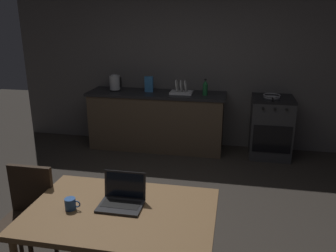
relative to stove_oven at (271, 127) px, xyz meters
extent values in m
plane|color=#2D2823|center=(-1.29, -2.31, -0.46)|extent=(12.00, 12.00, 0.00)
cube|color=#585554|center=(-0.99, 0.35, 0.96)|extent=(6.40, 0.10, 2.84)
cube|color=#4C3D2D|center=(-1.77, 0.00, -0.02)|extent=(2.10, 0.60, 0.88)
cube|color=black|center=(-1.77, 0.00, 0.44)|extent=(2.16, 0.64, 0.04)
cube|color=#2D2D30|center=(0.00, 0.00, -0.02)|extent=(0.60, 0.60, 0.88)
cube|color=black|center=(0.00, 0.00, 0.44)|extent=(0.60, 0.60, 0.04)
cube|color=black|center=(0.00, -0.30, -0.09)|extent=(0.54, 0.01, 0.40)
cylinder|color=black|center=(-0.16, -0.31, 0.36)|extent=(0.04, 0.02, 0.04)
cylinder|color=black|center=(0.00, -0.31, 0.36)|extent=(0.04, 0.02, 0.04)
cylinder|color=black|center=(0.16, -0.31, 0.36)|extent=(0.04, 0.02, 0.04)
cube|color=brown|center=(-1.33, -3.11, 0.26)|extent=(1.35, 0.90, 0.04)
cylinder|color=brown|center=(-1.94, -2.72, -0.11)|extent=(0.05, 0.05, 0.70)
cylinder|color=brown|center=(-0.71, -2.72, -0.11)|extent=(0.05, 0.05, 0.70)
cube|color=#2D2116|center=(-2.18, -3.07, 0.01)|extent=(0.40, 0.40, 0.04)
cube|color=#2D2116|center=(-2.18, -2.89, 0.24)|extent=(0.38, 0.04, 0.42)
cylinder|color=#2D2116|center=(-2.35, -2.90, -0.23)|extent=(0.04, 0.04, 0.45)
cylinder|color=#2D2116|center=(-2.01, -2.90, -0.23)|extent=(0.04, 0.04, 0.45)
cube|color=#232326|center=(-1.34, -3.08, 0.29)|extent=(0.32, 0.22, 0.02)
cube|color=black|center=(-1.34, -3.06, 0.30)|extent=(0.28, 0.12, 0.00)
cube|color=#232326|center=(-1.34, -2.96, 0.40)|extent=(0.32, 0.03, 0.21)
cube|color=black|center=(-1.34, -2.96, 0.40)|extent=(0.29, 0.02, 0.18)
cylinder|color=black|center=(-2.45, 0.00, 0.47)|extent=(0.18, 0.18, 0.02)
cylinder|color=#B2B5BA|center=(-2.45, 0.00, 0.59)|extent=(0.17, 0.17, 0.22)
cylinder|color=#B2B5BA|center=(-2.45, 0.00, 0.71)|extent=(0.10, 0.10, 0.02)
cube|color=black|center=(-2.35, 0.00, 0.60)|extent=(0.02, 0.02, 0.16)
cylinder|color=#19592D|center=(-1.01, -0.05, 0.54)|extent=(0.08, 0.08, 0.17)
cone|color=#19592D|center=(-1.01, -0.05, 0.66)|extent=(0.08, 0.08, 0.06)
cylinder|color=black|center=(-1.01, -0.05, 0.70)|extent=(0.03, 0.03, 0.02)
cylinder|color=gray|center=(-0.03, -0.02, 0.47)|extent=(0.23, 0.23, 0.01)
torus|color=gray|center=(-0.03, -0.02, 0.50)|extent=(0.25, 0.25, 0.02)
cylinder|color=black|center=(-0.03, -0.22, 0.48)|extent=(0.02, 0.18, 0.02)
cylinder|color=#264C8C|center=(-1.69, -3.17, 0.32)|extent=(0.08, 0.08, 0.09)
torus|color=#264C8C|center=(-1.64, -3.17, 0.33)|extent=(0.05, 0.01, 0.05)
cube|color=#3372B2|center=(-1.89, 0.02, 0.58)|extent=(0.13, 0.05, 0.24)
cube|color=silver|center=(-1.38, 0.00, 0.47)|extent=(0.34, 0.26, 0.03)
cylinder|color=white|center=(-1.45, 0.00, 0.58)|extent=(0.04, 0.18, 0.18)
cylinder|color=white|center=(-1.38, 0.00, 0.58)|extent=(0.04, 0.18, 0.18)
cylinder|color=white|center=(-1.31, 0.00, 0.58)|extent=(0.04, 0.18, 0.18)
camera|label=1|loc=(-0.58, -5.20, 1.62)|focal=37.11mm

